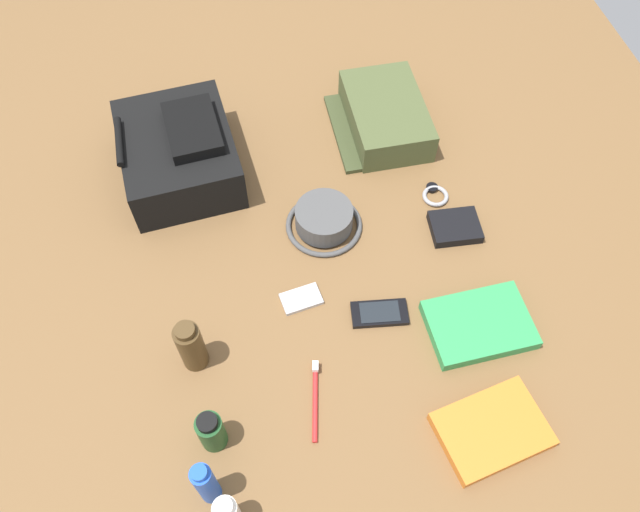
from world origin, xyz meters
TOP-DOWN VIEW (x-y plane):
  - ground_plane at (0.00, 0.00)m, footprint 2.64×2.02m
  - backpack at (0.34, 0.26)m, footprint 0.33×0.28m
  - toiletry_pouch at (0.37, -0.25)m, footprint 0.28×0.23m
  - bucket_hat at (0.10, -0.03)m, footprint 0.18×0.18m
  - deodorant_spray at (-0.43, 0.30)m, footprint 0.04×0.04m
  - shampoo_bottle at (-0.33, 0.28)m, footprint 0.05×0.05m
  - cologne_bottle at (-0.16, 0.29)m, footprint 0.05×0.05m
  - paperback_novel at (-0.43, -0.23)m, footprint 0.17×0.22m
  - travel_guidebook at (-0.22, -0.29)m, footprint 0.15×0.21m
  - cell_phone at (-0.15, -0.10)m, footprint 0.08×0.13m
  - media_player at (-0.08, 0.06)m, footprint 0.06×0.09m
  - wristwatch at (0.13, -0.31)m, footprint 0.07×0.06m
  - toothbrush at (-0.29, 0.08)m, footprint 0.16×0.05m
  - wallet at (0.03, -0.32)m, footprint 0.10×0.12m

SIDE VIEW (x-z plane):
  - ground_plane at x=0.00m, z-range -0.02..0.00m
  - media_player at x=-0.08m, z-range 0.00..0.01m
  - wristwatch at x=0.13m, z-range 0.00..0.01m
  - cell_phone at x=-0.15m, z-range 0.00..0.01m
  - toothbrush at x=-0.29m, z-range 0.00..0.02m
  - paperback_novel at x=-0.43m, z-range 0.00..0.02m
  - wallet at x=0.03m, z-range 0.00..0.02m
  - travel_guidebook at x=-0.22m, z-range 0.00..0.03m
  - bucket_hat at x=0.10m, z-range 0.00..0.06m
  - toiletry_pouch at x=0.37m, z-range 0.00..0.08m
  - shampoo_bottle at x=-0.33m, z-range 0.00..0.11m
  - backpack at x=0.34m, z-range -0.01..0.14m
  - cologne_bottle at x=-0.16m, z-range 0.00..0.14m
  - deodorant_spray at x=-0.43m, z-range 0.00..0.15m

